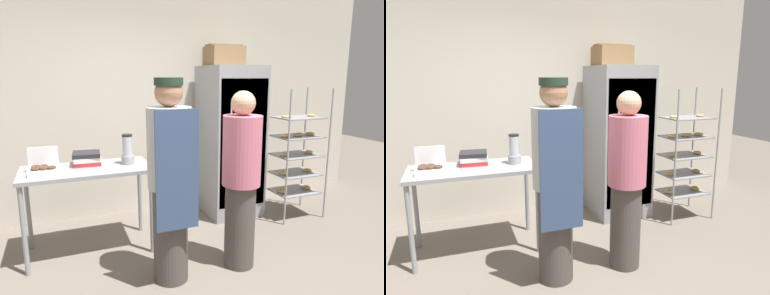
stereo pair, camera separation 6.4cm
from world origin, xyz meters
The scene contains 10 objects.
back_wall centered at (0.00, 2.17, 1.50)m, with size 6.40×0.12×2.99m, color beige.
refrigerator centered at (0.91, 1.68, 0.93)m, with size 0.66×0.76×1.86m.
baking_rack centered at (1.62, 1.25, 0.78)m, with size 0.61×0.46×1.60m.
prep_counter centered at (-0.88, 1.24, 0.76)m, with size 1.22×0.61×0.87m.
donut_box centered at (-1.26, 1.17, 0.91)m, with size 0.27×0.19×0.23m.
blender_pitcher centered at (-0.47, 1.25, 1.00)m, with size 0.13×0.13×0.30m.
binder_stack centered at (-0.86, 1.38, 0.93)m, with size 0.28×0.28×0.13m.
cardboard_storage_box centered at (0.87, 1.79, 1.99)m, with size 0.43×0.35×0.26m.
person_baker centered at (-0.28, 0.46, 0.90)m, with size 0.37×0.38×1.73m.
person_customer centered at (0.39, 0.45, 0.83)m, with size 0.34×0.34×1.62m.
Camera 1 is at (-1.10, -2.12, 1.73)m, focal length 32.00 mm.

